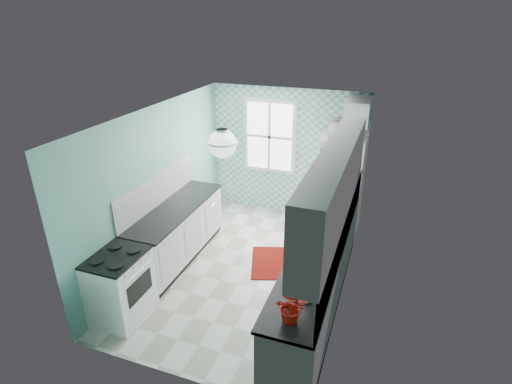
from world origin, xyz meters
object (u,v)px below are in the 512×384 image
(fridge, at_px, (340,184))
(fruit_bowl, at_px, (301,293))
(stove, at_px, (121,285))
(microwave, at_px, (345,128))
(sink, at_px, (333,216))
(ceiling_light, at_px, (222,144))
(potted_plant, at_px, (292,307))

(fridge, xyz_separation_m, fruit_bowl, (0.09, -3.32, 0.07))
(stove, xyz_separation_m, microwave, (2.31, 3.36, 1.46))
(fridge, distance_m, stove, 4.10)
(sink, distance_m, fruit_bowl, 1.99)
(ceiling_light, distance_m, fruit_bowl, 1.94)
(microwave, bearing_deg, fridge, 57.34)
(stove, distance_m, fruit_bowl, 2.45)
(sink, xyz_separation_m, fruit_bowl, (-0.00, -1.99, 0.04))
(ceiling_light, bearing_deg, sink, 46.82)
(fridge, distance_m, potted_plant, 3.75)
(ceiling_light, height_order, sink, ceiling_light)
(sink, relative_size, microwave, 1.06)
(fridge, height_order, stove, fridge)
(ceiling_light, xyz_separation_m, sink, (1.20, 1.28, -1.39))
(stove, bearing_deg, fridge, 58.21)
(fridge, height_order, fruit_bowl, fridge)
(ceiling_light, height_order, microwave, ceiling_light)
(stove, bearing_deg, microwave, 58.21)
(fridge, bearing_deg, potted_plant, -85.66)
(stove, xyz_separation_m, potted_plant, (2.40, -0.38, 0.63))
(sink, relative_size, fruit_bowl, 2.03)
(fruit_bowl, bearing_deg, fridge, 91.56)
(sink, height_order, potted_plant, sink)
(fridge, height_order, microwave, microwave)
(ceiling_light, relative_size, fridge, 0.19)
(stove, relative_size, microwave, 1.82)
(fridge, distance_m, microwave, 1.04)
(fruit_bowl, distance_m, microwave, 3.46)
(ceiling_light, height_order, fridge, ceiling_light)
(ceiling_light, bearing_deg, fridge, 67.01)
(fridge, xyz_separation_m, potted_plant, (0.09, -3.74, 0.21))
(stove, relative_size, fruit_bowl, 3.51)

